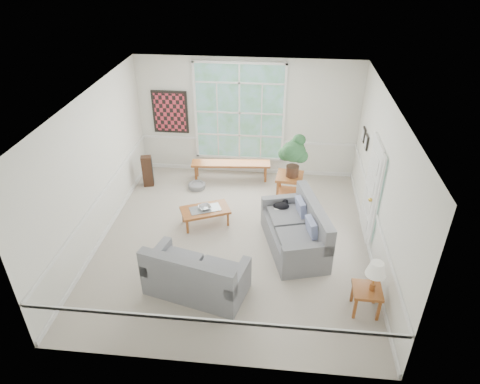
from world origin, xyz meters
name	(u,v)px	position (x,y,z in m)	size (l,w,h in m)	color
floor	(234,240)	(0.00, 0.00, -0.01)	(5.50, 6.00, 0.01)	#A99F91
ceiling	(233,101)	(0.00, 0.00, 3.00)	(5.50, 6.00, 0.02)	white
wall_back	(247,118)	(0.00, 3.00, 1.50)	(5.50, 0.02, 3.00)	silver
wall_front	(207,290)	(0.00, -3.00, 1.50)	(5.50, 0.02, 3.00)	silver
wall_left	(94,170)	(-2.75, 0.00, 1.50)	(0.02, 6.00, 3.00)	silver
wall_right	(382,185)	(2.75, 0.00, 1.50)	(0.02, 6.00, 3.00)	silver
window_back	(239,113)	(-0.20, 2.96, 1.65)	(2.30, 0.08, 2.40)	white
entry_door	(371,189)	(2.71, 0.60, 1.05)	(0.08, 0.90, 2.10)	white
door_sidelight	(377,201)	(2.71, -0.03, 1.15)	(0.08, 0.26, 1.90)	white
wall_art	(170,112)	(-1.95, 2.95, 1.60)	(0.90, 0.06, 1.10)	maroon
wall_frame_near	(366,142)	(2.71, 1.75, 1.55)	(0.04, 0.26, 0.32)	black
wall_frame_far	(363,135)	(2.71, 2.15, 1.55)	(0.04, 0.26, 0.32)	black
loveseat_right	(295,227)	(1.22, -0.11, 0.50)	(0.96, 1.85, 1.00)	slate
loveseat_front	(196,270)	(-0.49, -1.50, 0.47)	(1.73, 0.89, 0.93)	slate
coffee_table	(206,216)	(-0.69, 0.51, 0.19)	(1.02, 0.56, 0.38)	brown
pewter_bowl	(205,207)	(-0.70, 0.52, 0.42)	(0.33, 0.33, 0.08)	gray
window_bench	(231,171)	(-0.37, 2.54, 0.23)	(1.99, 0.39, 0.46)	brown
end_table	(289,187)	(1.11, 1.77, 0.31)	(0.61, 0.61, 0.61)	brown
houseplant	(293,156)	(1.16, 1.76, 1.12)	(0.60, 0.60, 1.02)	#29582F
side_table	(365,300)	(2.40, -1.69, 0.24)	(0.47, 0.47, 0.48)	brown
table_lamp	(375,276)	(2.47, -1.69, 0.76)	(0.33, 0.33, 0.57)	white
pet_bed	(197,186)	(-1.17, 2.00, 0.06)	(0.43, 0.43, 0.13)	slate
floor_speaker	(147,171)	(-2.40, 2.01, 0.40)	(0.25, 0.19, 0.80)	#392115
cat	(281,206)	(0.94, 0.49, 0.59)	(0.34, 0.24, 0.16)	black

